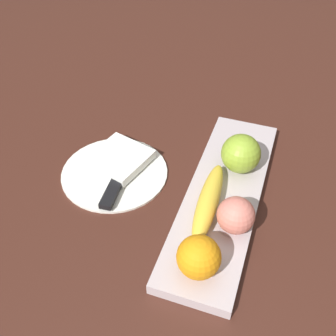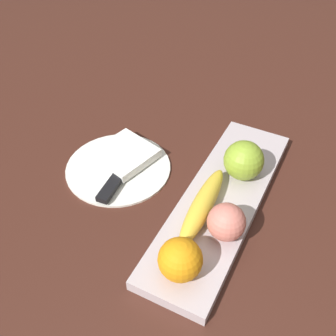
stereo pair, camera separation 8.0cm
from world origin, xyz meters
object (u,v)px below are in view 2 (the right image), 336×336
at_px(apple, 244,160).
at_px(banana, 202,205).
at_px(peach, 226,222).
at_px(knife, 116,181).
at_px(orange_near_apple, 181,260).
at_px(folded_napkin, 125,154).
at_px(fruit_tray, 223,203).
at_px(dinner_plate, 118,167).

distance_m(apple, banana, 0.13).
xyz_separation_m(peach, knife, (0.03, 0.25, -0.04)).
distance_m(orange_near_apple, folded_napkin, 0.32).
relative_size(banana, knife, 1.10).
bearing_deg(knife, peach, -102.23).
distance_m(fruit_tray, dinner_plate, 0.24).
distance_m(dinner_plate, folded_napkin, 0.03).
height_order(banana, folded_napkin, banana).
xyz_separation_m(fruit_tray, peach, (-0.08, -0.03, 0.04)).
height_order(apple, orange_near_apple, apple).
bearing_deg(orange_near_apple, peach, -18.53).
bearing_deg(peach, folded_napkin, 68.65).
height_order(banana, dinner_plate, banana).
bearing_deg(fruit_tray, folded_napkin, 83.34).
bearing_deg(folded_napkin, peach, -111.35).
bearing_deg(dinner_plate, fruit_tray, -90.00).
bearing_deg(orange_near_apple, apple, -2.42).
relative_size(fruit_tray, banana, 2.37).
relative_size(orange_near_apple, peach, 1.07).
xyz_separation_m(banana, orange_near_apple, (-0.13, -0.02, 0.02)).
bearing_deg(fruit_tray, knife, 102.00).
xyz_separation_m(peach, folded_napkin, (0.11, 0.27, -0.04)).
relative_size(apple, peach, 1.19).
relative_size(apple, folded_napkin, 0.69).
distance_m(apple, peach, 0.16).
xyz_separation_m(banana, peach, (-0.03, -0.06, 0.01)).
height_order(peach, dinner_plate, peach).
bearing_deg(fruit_tray, banana, 154.13).
bearing_deg(knife, folded_napkin, 12.85).
bearing_deg(folded_napkin, knife, -162.34).
xyz_separation_m(orange_near_apple, dinner_plate, (0.18, 0.23, -0.05)).
bearing_deg(banana, orange_near_apple, 6.27).
distance_m(fruit_tray, peach, 0.10).
xyz_separation_m(orange_near_apple, folded_napkin, (0.21, 0.23, -0.04)).
relative_size(fruit_tray, dinner_plate, 2.14).
height_order(orange_near_apple, peach, orange_near_apple).
bearing_deg(apple, orange_near_apple, 177.58).
bearing_deg(orange_near_apple, fruit_tray, -1.00).
relative_size(dinner_plate, knife, 1.23).
xyz_separation_m(dinner_plate, knife, (-0.05, -0.02, 0.01)).
relative_size(dinner_plate, folded_napkin, 1.93).
height_order(banana, peach, peach).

